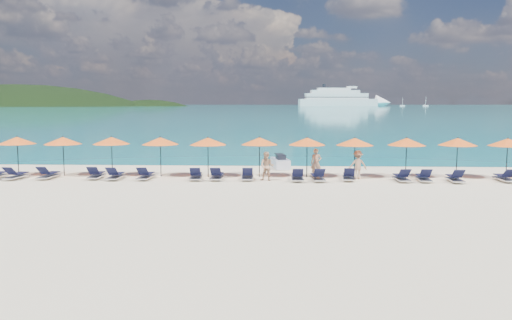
{
  "coord_description": "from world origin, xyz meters",
  "views": [
    {
      "loc": [
        1.12,
        -22.67,
        4.16
      ],
      "look_at": [
        0.0,
        3.0,
        1.2
      ],
      "focal_mm": 35.0,
      "sensor_mm": 36.0,
      "label": 1
    }
  ],
  "objects": [
    {
      "name": "umbrella_2",
      "position": [
        -8.32,
        5.18,
        2.02
      ],
      "size": [
        2.1,
        2.1,
        2.28
      ],
      "color": "black",
      "rests_on": "ground"
    },
    {
      "name": "umbrella_9",
      "position": [
        11.04,
        5.17,
        2.02
      ],
      "size": [
        2.1,
        2.1,
        2.28
      ],
      "color": "black",
      "rests_on": "ground"
    },
    {
      "name": "ground",
      "position": [
        0.0,
        0.0,
        0.0
      ],
      "size": [
        1400.0,
        1400.0,
        0.0
      ],
      "primitive_type": "plane",
      "color": "beige"
    },
    {
      "name": "umbrella_1",
      "position": [
        -11.05,
        4.99,
        2.02
      ],
      "size": [
        2.1,
        2.1,
        2.28
      ],
      "color": "black",
      "rests_on": "ground"
    },
    {
      "name": "beachgoer_a",
      "position": [
        3.26,
        4.99,
        0.81
      ],
      "size": [
        0.6,
        0.39,
        1.63
      ],
      "primitive_type": "imported",
      "rotation": [
        0.0,
        0.0,
        -0.01
      ],
      "color": "tan",
      "rests_on": "ground"
    },
    {
      "name": "lounger_14",
      "position": [
        10.44,
        3.64,
        0.24
      ],
      "size": [
        0.71,
        1.73,
        0.66
      ],
      "rotation": [
        0.0,
        0.0,
        -0.05
      ],
      "color": "silver",
      "rests_on": "ground"
    },
    {
      "name": "umbrella_7",
      "position": [
        5.38,
        4.99,
        2.02
      ],
      "size": [
        2.1,
        2.1,
        2.28
      ],
      "color": "black",
      "rests_on": "ground"
    },
    {
      "name": "umbrella_4",
      "position": [
        -2.77,
        4.93,
        2.02
      ],
      "size": [
        2.1,
        2.1,
        2.28
      ],
      "color": "black",
      "rests_on": "ground"
    },
    {
      "name": "lounger_12",
      "position": [
        7.7,
        3.77,
        0.24
      ],
      "size": [
        0.67,
        1.72,
        0.66
      ],
      "rotation": [
        0.0,
        0.0,
        0.03
      ],
      "color": "silver",
      "rests_on": "ground"
    },
    {
      "name": "umbrella_6",
      "position": [
        2.76,
        5.09,
        2.02
      ],
      "size": [
        2.1,
        2.1,
        2.28
      ],
      "color": "black",
      "rests_on": "ground"
    },
    {
      "name": "jetski",
      "position": [
        1.29,
        9.03,
        0.36
      ],
      "size": [
        1.32,
        2.58,
        0.87
      ],
      "rotation": [
        0.0,
        0.0,
        0.17
      ],
      "color": "silver",
      "rests_on": "ground"
    },
    {
      "name": "beachgoer_b",
      "position": [
        0.55,
        3.69,
        0.78
      ],
      "size": [
        0.85,
        0.62,
        1.57
      ],
      "primitive_type": "imported",
      "rotation": [
        0.0,
        0.0,
        -0.25
      ],
      "color": "tan",
      "rests_on": "ground"
    },
    {
      "name": "headland_small",
      "position": [
        -150.0,
        560.0,
        -35.0
      ],
      "size": [
        162.0,
        126.0,
        85.5
      ],
      "color": "black",
      "rests_on": "ground"
    },
    {
      "name": "sailboat_near",
      "position": [
        144.63,
        561.15,
        1.03
      ],
      "size": [
        5.49,
        1.83,
        10.06
      ],
      "color": "white",
      "rests_on": "ground"
    },
    {
      "name": "lounger_1",
      "position": [
        -13.14,
        3.64,
        0.24
      ],
      "size": [
        0.78,
        1.75,
        0.66
      ],
      "rotation": [
        0.0,
        0.0,
        -0.1
      ],
      "color": "silver",
      "rests_on": "ground"
    },
    {
      "name": "lounger_4",
      "position": [
        -7.69,
        3.77,
        0.24
      ],
      "size": [
        0.63,
        1.7,
        0.66
      ],
      "rotation": [
        0.0,
        0.0,
        -0.0
      ],
      "color": "silver",
      "rests_on": "ground"
    },
    {
      "name": "umbrella_5",
      "position": [
        0.1,
        5.18,
        2.02
      ],
      "size": [
        2.1,
        2.1,
        2.28
      ],
      "color": "black",
      "rests_on": "ground"
    },
    {
      "name": "lounger_2",
      "position": [
        -11.45,
        3.87,
        0.24
      ],
      "size": [
        0.72,
        1.73,
        0.66
      ],
      "rotation": [
        0.0,
        0.0,
        -0.06
      ],
      "color": "silver",
      "rests_on": "ground"
    },
    {
      "name": "lounger_15",
      "position": [
        13.13,
        3.95,
        0.24
      ],
      "size": [
        0.63,
        1.7,
        0.66
      ],
      "rotation": [
        0.0,
        0.0,
        -0.01
      ],
      "color": "silver",
      "rests_on": "ground"
    },
    {
      "name": "lounger_6",
      "position": [
        -3.29,
        3.84,
        0.24
      ],
      "size": [
        0.77,
        1.75,
        0.66
      ],
      "rotation": [
        0.0,
        0.0,
        0.09
      ],
      "color": "silver",
      "rests_on": "ground"
    },
    {
      "name": "lounger_10",
      "position": [
        3.26,
        3.71,
        0.24
      ],
      "size": [
        0.75,
        1.74,
        0.66
      ],
      "rotation": [
        0.0,
        0.0,
        0.08
      ],
      "color": "silver",
      "rests_on": "ground"
    },
    {
      "name": "lounger_7",
      "position": [
        -2.16,
        3.9,
        0.24
      ],
      "size": [
        0.63,
        1.7,
        0.66
      ],
      "rotation": [
        0.0,
        0.0,
        -0.01
      ],
      "color": "silver",
      "rests_on": "ground"
    },
    {
      "name": "sea",
      "position": [
        0.0,
        660.0,
        0.01
      ],
      "size": [
        1600.0,
        1300.0,
        0.01
      ],
      "primitive_type": "cube",
      "color": "#1FA9B2",
      "rests_on": "ground"
    },
    {
      "name": "beachgoer_c",
      "position": [
        5.5,
        4.54,
        0.79
      ],
      "size": [
        1.05,
        0.56,
        1.57
      ],
      "primitive_type": "imported",
      "rotation": [
        0.0,
        0.0,
        3.23
      ],
      "color": "tan",
      "rests_on": "ground"
    },
    {
      "name": "umbrella_10",
      "position": [
        13.63,
        4.93,
        2.02
      ],
      "size": [
        2.1,
        2.1,
        2.28
      ],
      "color": "black",
      "rests_on": "ground"
    },
    {
      "name": "umbrella_3",
      "position": [
        -5.49,
        5.05,
        2.02
      ],
      "size": [
        2.1,
        2.1,
        2.28
      ],
      "color": "black",
      "rests_on": "ground"
    },
    {
      "name": "lounger_13",
      "position": [
        8.85,
        3.78,
        0.24
      ],
      "size": [
        0.75,
        1.74,
        0.66
      ],
      "rotation": [
        0.0,
        0.0,
        -0.08
      ],
      "color": "silver",
      "rests_on": "ground"
    },
    {
      "name": "lounger_9",
      "position": [
        2.18,
        3.69,
        0.24
      ],
      "size": [
        0.62,
        1.7,
        0.66
      ],
      "rotation": [
        0.0,
        0.0,
        -0.0
      ],
      "color": "silver",
      "rests_on": "ground"
    },
    {
      "name": "umbrella_8",
      "position": [
        8.23,
        5.08,
        2.02
      ],
      "size": [
        2.1,
        2.1,
        2.28
      ],
      "color": "black",
      "rests_on": "ground"
    },
    {
      "name": "lounger_3",
      "position": [
        -8.84,
        3.99,
        0.24
      ],
      "size": [
        0.73,
        1.74,
        0.66
      ],
      "rotation": [
        0.0,
        0.0,
        0.07
      ],
      "color": "silver",
      "rests_on": "ground"
    },
    {
      "name": "lounger_11",
      "position": [
        4.95,
        4.01,
        0.24
      ],
      "size": [
        0.79,
        1.75,
        0.66
      ],
      "rotation": [
        0.0,
        0.0,
        -0.1
      ],
      "color": "silver",
      "rests_on": "ground"
    },
    {
      "name": "lounger_5",
      "position": [
        -6.05,
        3.85,
        0.24
      ],
      "size": [
        0.67,
        1.72,
        0.66
      ],
      "rotation": [
        0.0,
        0.0,
        -0.03
      ],
      "color": "silver",
      "rests_on": "ground"
    },
    {
      "name": "cruise_ship",
      "position": [
        84.62,
        597.59,
        8.27
      ],
      "size": [
        115.4,
        30.22,
        31.77
      ],
      "rotation": [
        0.0,
        0.0,
        0.11
      ],
      "color": "white",
      "rests_on": "ground"
    },
    {
      "name": "umbrella_0",
      "position": [
        -13.73,
        5.04,
        2.02
      ],
      "size": [
        2.1,
        2.1,
        2.28
      ],
      "color": "black",
      "rests_on": "ground"
    },
    {
      "name": "lounger_8",
      "position": [
        -0.5,
        3.95,
        0.24
      ],
      "size": [
        0.72,
        1.73,
        0.66
      ],
      "rotation": [
        0.0,
        0.0,
        0.06
      ],
      "color": "silver",
      "rests_on": "ground"
    },
    {
      "name": "headland_main",
      "position": [
        -300.0,
        540.0,
        -38.0
      ],
      "size": [
        374.0,
        242.0,
        126.5
      ],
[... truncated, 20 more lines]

